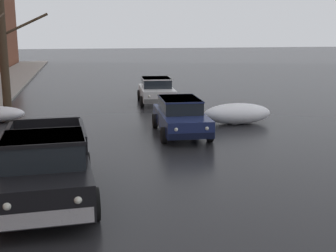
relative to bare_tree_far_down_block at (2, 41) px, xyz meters
name	(u,v)px	position (x,y,z in m)	size (l,w,h in m)	color
snow_bank_along_left_kerb	(237,114)	(10.42, -5.58, -3.05)	(3.01, 1.46, 0.89)	white
bare_tree_far_down_block	(2,41)	(0.00, 0.00, 0.00)	(4.09, 2.42, 6.91)	#423323
pickup_truck_black_approaching_near_lane	(46,166)	(2.85, -13.23, -2.60)	(2.38, 4.94, 1.76)	black
sedan_darkblue_parked_kerbside_close	(180,115)	(7.55, -7.01, -2.73)	(2.04, 4.30, 1.42)	navy
sedan_white_parked_kerbside_mid	(156,90)	(7.93, 0.63, -2.73)	(2.19, 3.96, 1.42)	silver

